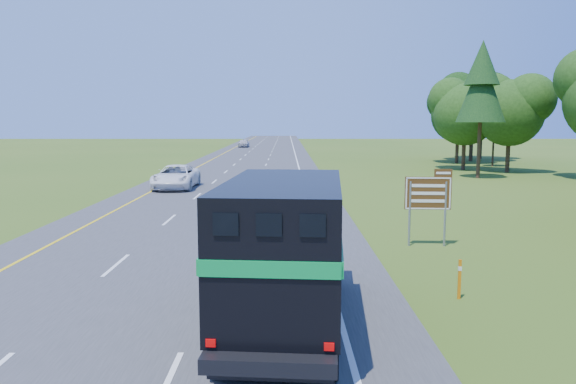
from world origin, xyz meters
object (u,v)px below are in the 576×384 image
white_suv (176,177)px  far_car (244,143)px  horse_truck (286,247)px  exit_sign (429,196)px

white_suv → far_car: size_ratio=1.36×
horse_truck → white_suv: horse_truck is taller
horse_truck → far_car: size_ratio=1.85×
white_suv → exit_sign: size_ratio=1.97×
exit_sign → white_suv: bearing=129.4°
horse_truck → white_suv: size_ratio=1.36×
horse_truck → exit_sign: (5.74, 8.92, 0.05)m
horse_truck → white_suv: 29.45m
white_suv → far_car: (0.20, 65.04, -0.09)m
far_car → exit_sign: exit_sign is taller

